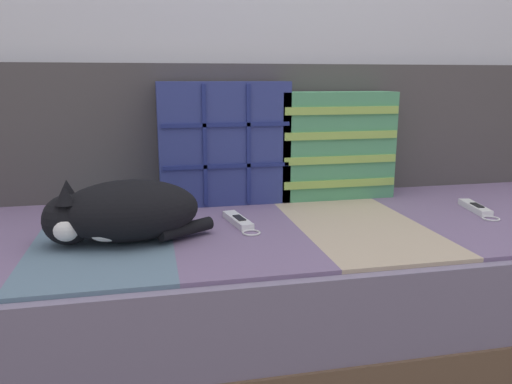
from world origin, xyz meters
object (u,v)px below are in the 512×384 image
Objects in this scene: game_remote_near at (476,208)px; game_remote_far at (239,221)px; throw_pillow_quilted at (224,143)px; sleeping_cat at (119,213)px; throw_pillow_striped at (334,145)px; couch at (288,285)px.

game_remote_far is at bearing 178.92° from game_remote_near.
sleeping_cat is at bearing -131.74° from throw_pillow_quilted.
game_remote_far is at bearing -144.58° from throw_pillow_striped.
throw_pillow_quilted reaches higher than throw_pillow_striped.
throw_pillow_quilted reaches higher than sleeping_cat.
throw_pillow_striped is 1.86× the size of game_remote_far.
sleeping_cat is 1.98× the size of game_remote_near.
sleeping_cat is 0.33m from game_remote_far.
game_remote_near is (0.36, -0.28, -0.17)m from throw_pillow_striped.
couch is at bearing 175.44° from game_remote_near.
throw_pillow_striped is 0.78m from sleeping_cat.
sleeping_cat reaches higher than game_remote_far.
couch is 5.26× the size of throw_pillow_quilted.
couch is 10.35× the size of game_remote_far.
couch is 0.49m from throw_pillow_quilted.
sleeping_cat is at bearing -165.07° from game_remote_far.
sleeping_cat is 1.98× the size of game_remote_far.
throw_pillow_striped reaches higher than game_remote_far.
throw_pillow_quilted is 0.33m from game_remote_far.
throw_pillow_striped is at bearing -0.07° from throw_pillow_quilted.
throw_pillow_striped reaches higher than sleeping_cat.
throw_pillow_striped is 0.49m from game_remote_far.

